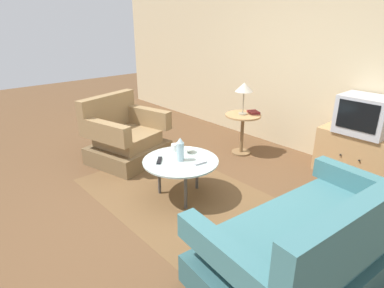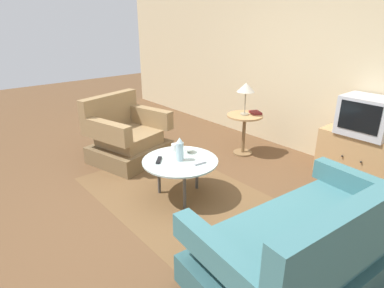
# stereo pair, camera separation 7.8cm
# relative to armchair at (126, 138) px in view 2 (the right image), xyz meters

# --- Properties ---
(ground_plane) EXTENTS (16.00, 16.00, 0.00)m
(ground_plane) POSITION_rel_armchair_xyz_m (1.47, -0.10, -0.32)
(ground_plane) COLOR brown
(back_wall) EXTENTS (9.00, 0.12, 2.70)m
(back_wall) POSITION_rel_armchair_xyz_m (1.47, 2.21, 1.03)
(back_wall) COLOR #CCB78E
(back_wall) RESTS_ON ground
(area_rug) EXTENTS (2.41, 1.55, 0.00)m
(area_rug) POSITION_rel_armchair_xyz_m (1.32, -0.07, -0.31)
(area_rug) COLOR brown
(area_rug) RESTS_ON ground
(armchair) EXTENTS (1.06, 1.13, 0.91)m
(armchair) POSITION_rel_armchair_xyz_m (0.00, 0.00, 0.00)
(armchair) COLOR brown
(armchair) RESTS_ON ground
(couch) EXTENTS (1.15, 1.87, 0.91)m
(couch) POSITION_rel_armchair_xyz_m (2.93, -0.07, -0.03)
(couch) COLOR #325C60
(couch) RESTS_ON ground
(coffee_table) EXTENTS (0.84, 0.84, 0.45)m
(coffee_table) POSITION_rel_armchair_xyz_m (1.32, -0.07, 0.10)
(coffee_table) COLOR #B2C6C1
(coffee_table) RESTS_ON ground
(side_table) EXTENTS (0.52, 0.52, 0.61)m
(side_table) POSITION_rel_armchair_xyz_m (0.96, 1.42, 0.12)
(side_table) COLOR tan
(side_table) RESTS_ON ground
(tv_stand) EXTENTS (0.95, 0.43, 0.59)m
(tv_stand) POSITION_rel_armchair_xyz_m (2.42, 1.91, -0.02)
(tv_stand) COLOR tan
(tv_stand) RESTS_ON ground
(television) EXTENTS (0.57, 0.44, 0.46)m
(television) POSITION_rel_armchair_xyz_m (2.42, 1.90, 0.51)
(television) COLOR #B7B7BC
(television) RESTS_ON tv_stand
(table_lamp) EXTENTS (0.26, 0.26, 0.46)m
(table_lamp) POSITION_rel_armchair_xyz_m (0.95, 1.42, 0.67)
(table_lamp) COLOR #9E937A
(table_lamp) RESTS_ON side_table
(vase) EXTENTS (0.08, 0.08, 0.27)m
(vase) POSITION_rel_armchair_xyz_m (1.33, -0.07, 0.27)
(vase) COLOR silver
(vase) RESTS_ON coffee_table
(mug) EXTENTS (0.12, 0.08, 0.08)m
(mug) POSITION_rel_armchair_xyz_m (1.07, 0.05, 0.18)
(mug) COLOR white
(mug) RESTS_ON coffee_table
(bowl) EXTENTS (0.12, 0.12, 0.05)m
(bowl) POSITION_rel_armchair_xyz_m (1.23, 0.14, 0.16)
(bowl) COLOR silver
(bowl) RESTS_ON coffee_table
(tv_remote_dark) EXTENTS (0.15, 0.15, 0.02)m
(tv_remote_dark) POSITION_rel_armchair_xyz_m (1.19, -0.26, 0.15)
(tv_remote_dark) COLOR black
(tv_remote_dark) RESTS_ON coffee_table
(tv_remote_silver) EXTENTS (0.06, 0.15, 0.02)m
(tv_remote_silver) POSITION_rel_armchair_xyz_m (1.54, 0.03, 0.15)
(tv_remote_silver) COLOR #B2B2B7
(tv_remote_silver) RESTS_ON coffee_table
(book) EXTENTS (0.23, 0.21, 0.03)m
(book) POSITION_rel_armchair_xyz_m (1.01, 1.59, 0.30)
(book) COLOR maroon
(book) RESTS_ON side_table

